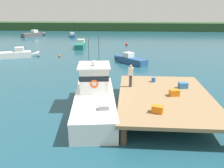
# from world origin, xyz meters

# --- Properties ---
(ground_plane) EXTENTS (200.00, 200.00, 0.00)m
(ground_plane) POSITION_xyz_m (0.00, 0.00, 0.00)
(ground_plane) COLOR #1E4C5B
(dock) EXTENTS (6.00, 9.00, 1.20)m
(dock) POSITION_xyz_m (4.80, 0.00, 1.07)
(dock) COLOR #4C3D2D
(dock) RESTS_ON ground
(main_fishing_boat) EXTENTS (3.59, 9.96, 4.80)m
(main_fishing_boat) POSITION_xyz_m (0.13, 0.06, 1.01)
(main_fishing_boat) COLOR white
(main_fishing_boat) RESTS_ON ground
(crate_stack_near_edge) EXTENTS (0.67, 0.54, 0.41)m
(crate_stack_near_edge) POSITION_xyz_m (5.37, -0.05, 1.40)
(crate_stack_near_edge) COLOR orange
(crate_stack_near_edge) RESTS_ON dock
(crate_single_far) EXTENTS (0.70, 0.60, 0.39)m
(crate_single_far) POSITION_xyz_m (4.01, -2.76, 1.40)
(crate_single_far) COLOR orange
(crate_single_far) RESTS_ON dock
(crate_stack_mid_dock) EXTENTS (0.68, 0.55, 0.41)m
(crate_stack_mid_dock) POSITION_xyz_m (6.27, 1.56, 1.40)
(crate_stack_mid_dock) COLOR #3370B2
(crate_stack_mid_dock) RESTS_ON dock
(bait_bucket) EXTENTS (0.32, 0.32, 0.34)m
(bait_bucket) POSITION_xyz_m (4.32, 2.92, 1.37)
(bait_bucket) COLOR #2866B2
(bait_bucket) RESTS_ON dock
(deckhand_by_the_boat) EXTENTS (0.36, 0.22, 1.63)m
(deckhand_by_the_boat) POSITION_xyz_m (2.54, 1.59, 2.06)
(deckhand_by_the_boat) COLOR #383842
(deckhand_by_the_boat) RESTS_ON dock
(moored_boat_mid_harbor) EXTENTS (1.99, 4.64, 1.16)m
(moored_boat_mid_harbor) POSITION_xyz_m (-11.40, 42.13, 0.40)
(moored_boat_mid_harbor) COLOR #285184
(moored_boat_mid_harbor) RESTS_ON ground
(moored_boat_off_the_point) EXTENTS (1.76, 5.78, 1.46)m
(moored_boat_off_the_point) POSITION_xyz_m (-6.17, 26.36, 0.50)
(moored_boat_off_the_point) COLOR #196B5B
(moored_boat_off_the_point) RESTS_ON ground
(moored_boat_outer_mooring) EXTENTS (4.48, 5.83, 1.58)m
(moored_boat_outer_mooring) POSITION_xyz_m (-21.33, 42.78, 0.54)
(moored_boat_outer_mooring) COLOR #4C4C51
(moored_boat_outer_mooring) RESTS_ON ground
(moored_boat_far_left) EXTENTS (4.32, 4.50, 1.32)m
(moored_boat_far_left) POSITION_xyz_m (2.54, 14.62, 0.45)
(moored_boat_far_left) COLOR #285184
(moored_boat_far_left) RESTS_ON ground
(moored_boat_near_channel) EXTENTS (5.71, 3.15, 1.45)m
(moored_boat_near_channel) POSITION_xyz_m (-13.32, 16.97, 0.50)
(moored_boat_near_channel) COLOR white
(moored_boat_near_channel) RESTS_ON ground
(mooring_buoy_channel_marker) EXTENTS (0.35, 0.35, 0.35)m
(mooring_buoy_channel_marker) POSITION_xyz_m (-7.55, 17.92, 0.17)
(mooring_buoy_channel_marker) COLOR #EA5B19
(mooring_buoy_channel_marker) RESTS_ON ground
(mooring_buoy_spare_mooring) EXTENTS (0.35, 0.35, 0.35)m
(mooring_buoy_spare_mooring) POSITION_xyz_m (-12.49, 16.76, 0.17)
(mooring_buoy_spare_mooring) COLOR red
(mooring_buoy_spare_mooring) RESTS_ON ground
(mooring_buoy_outer) EXTENTS (0.49, 0.49, 0.49)m
(mooring_buoy_outer) POSITION_xyz_m (1.87, 29.51, 0.24)
(mooring_buoy_outer) COLOR red
(mooring_buoy_outer) RESTS_ON ground
(far_shoreline) EXTENTS (120.00, 8.00, 2.40)m
(far_shoreline) POSITION_xyz_m (0.00, 62.00, 1.20)
(far_shoreline) COLOR #284723
(far_shoreline) RESTS_ON ground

